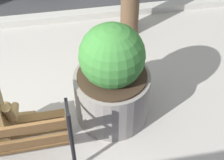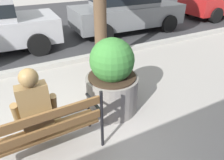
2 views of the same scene
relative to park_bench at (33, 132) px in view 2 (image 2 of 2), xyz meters
name	(u,v)px [view 2 (image 2 of 2)]	position (x,y,z in m)	size (l,w,h in m)	color
street_surface	(4,27)	(0.03, 7.44, -0.54)	(60.00, 9.00, 0.01)	#38383A
curb_stone	(17,72)	(0.03, 2.84, -0.48)	(60.00, 0.20, 0.12)	#B2AFA8
park_bench	(33,132)	(0.00, 0.00, 0.00)	(1.81, 0.58, 0.95)	brown
bronze_statue_seated	(37,112)	(0.11, 0.21, 0.12)	(0.65, 0.76, 1.37)	olive
concrete_planter	(112,80)	(1.43, 0.59, 0.06)	(0.91, 0.91, 1.34)	gray
parked_car_grey	(126,9)	(4.16, 4.66, 0.30)	(4.16, 2.04, 1.56)	slate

